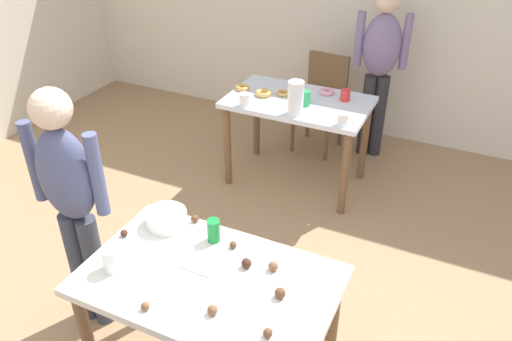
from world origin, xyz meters
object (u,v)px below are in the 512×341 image
object	(u,v)px
dining_table_near	(209,294)
person_girl_near	(71,196)
mixing_bowl	(166,218)
soda_can	(214,230)
person_adult_far	(380,60)
chair_far_table	(322,97)
pitcher_far	(296,98)
dining_table_far	(298,113)

from	to	relation	value
dining_table_near	person_girl_near	size ratio (longest dim) A/B	0.78
mixing_bowl	soda_can	size ratio (longest dim) A/B	1.75
person_girl_near	mixing_bowl	distance (m)	0.51
dining_table_near	person_adult_far	world-z (taller)	person_adult_far
chair_far_table	pitcher_far	distance (m)	1.02
chair_far_table	soda_can	xyz separation A→B (m)	(0.27, -2.47, 0.31)
dining_table_far	chair_far_table	distance (m)	0.71
mixing_bowl	person_adult_far	bearing A→B (deg)	78.95
dining_table_near	dining_table_far	bearing A→B (deg)	99.71
mixing_bowl	dining_table_far	bearing A→B (deg)	88.58
person_adult_far	chair_far_table	bearing A→B (deg)	-175.27
chair_far_table	mixing_bowl	size ratio (longest dim) A/B	4.08
mixing_bowl	soda_can	xyz separation A→B (m)	(0.28, -0.01, 0.02)
chair_far_table	soda_can	distance (m)	2.51
dining_table_near	mixing_bowl	xyz separation A→B (m)	(-0.39, 0.25, 0.15)
dining_table_far	person_girl_near	size ratio (longest dim) A/B	0.75
mixing_bowl	pitcher_far	xyz separation A→B (m)	(0.11, 1.52, 0.09)
dining_table_near	soda_can	distance (m)	0.31
chair_far_table	pitcher_far	world-z (taller)	pitcher_far
dining_table_near	mixing_bowl	bearing A→B (deg)	147.44
chair_far_table	person_adult_far	xyz separation A→B (m)	(0.47, 0.04, 0.41)
mixing_bowl	pitcher_far	bearing A→B (deg)	85.82
mixing_bowl	soda_can	bearing A→B (deg)	-1.15
chair_far_table	person_adult_far	bearing A→B (deg)	4.73
chair_far_table	person_adult_far	world-z (taller)	person_adult_far
dining_table_far	soda_can	world-z (taller)	soda_can
person_girl_near	soda_can	bearing A→B (deg)	11.23
person_adult_far	soda_can	distance (m)	2.52
mixing_bowl	chair_far_table	bearing A→B (deg)	89.58
soda_can	pitcher_far	xyz separation A→B (m)	(-0.17, 1.53, 0.07)
dining_table_far	chair_far_table	size ratio (longest dim) A/B	1.28
dining_table_near	chair_far_table	xyz separation A→B (m)	(-0.37, 2.72, -0.15)
dining_table_near	dining_table_far	size ratio (longest dim) A/B	1.05
dining_table_far	person_girl_near	distance (m)	2.01
chair_far_table	mixing_bowl	bearing A→B (deg)	-90.42
person_adult_far	pitcher_far	xyz separation A→B (m)	(-0.38, -0.98, -0.03)
pitcher_far	mixing_bowl	bearing A→B (deg)	-94.18
person_girl_near	person_adult_far	size ratio (longest dim) A/B	0.98
dining_table_near	person_girl_near	xyz separation A→B (m)	(-0.86, 0.09, 0.25)
chair_far_table	pitcher_far	xyz separation A→B (m)	(0.09, -0.94, 0.38)
pitcher_far	dining_table_far	bearing A→B (deg)	105.22
dining_table_far	soda_can	size ratio (longest dim) A/B	9.13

